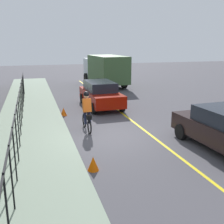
# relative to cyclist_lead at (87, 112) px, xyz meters

# --- Properties ---
(ground_plane) EXTENTS (80.00, 80.00, 0.00)m
(ground_plane) POSITION_rel_cyclist_lead_xyz_m (-1.17, -0.93, -0.91)
(ground_plane) COLOR #48464C
(lane_line_centre) EXTENTS (36.00, 0.12, 0.01)m
(lane_line_centre) POSITION_rel_cyclist_lead_xyz_m (-1.17, -2.53, -0.91)
(lane_line_centre) COLOR yellow
(lane_line_centre) RESTS_ON ground
(sidewalk) EXTENTS (40.00, 3.20, 0.15)m
(sidewalk) POSITION_rel_cyclist_lead_xyz_m (-1.17, 2.47, -0.84)
(sidewalk) COLOR gray
(sidewalk) RESTS_ON ground
(iron_fence) EXTENTS (19.30, 0.04, 1.60)m
(iron_fence) POSITION_rel_cyclist_lead_xyz_m (-0.17, 2.87, 0.37)
(iron_fence) COLOR black
(iron_fence) RESTS_ON sidewalk
(cyclist_lead) EXTENTS (1.71, 0.37, 1.83)m
(cyclist_lead) POSITION_rel_cyclist_lead_xyz_m (0.00, 0.00, 0.00)
(cyclist_lead) COLOR black
(cyclist_lead) RESTS_ON ground
(parked_sedan_rear) EXTENTS (4.45, 2.01, 1.58)m
(parked_sedan_rear) POSITION_rel_cyclist_lead_xyz_m (4.47, -1.76, -0.09)
(parked_sedan_rear) COLOR #8E0F02
(parked_sedan_rear) RESTS_ON ground
(box_truck_background) EXTENTS (6.85, 2.90, 2.78)m
(box_truck_background) POSITION_rel_cyclist_lead_xyz_m (12.62, -4.23, 0.64)
(box_truck_background) COLOR #395830
(box_truck_background) RESTS_ON ground
(traffic_cone_near) EXTENTS (0.36, 0.36, 0.45)m
(traffic_cone_near) POSITION_rel_cyclist_lead_xyz_m (3.01, 0.72, -0.69)
(traffic_cone_near) COLOR #F65B0C
(traffic_cone_near) RESTS_ON ground
(traffic_cone_far) EXTENTS (0.36, 0.36, 0.46)m
(traffic_cone_far) POSITION_rel_cyclist_lead_xyz_m (-3.95, 0.61, -0.68)
(traffic_cone_far) COLOR #F15A03
(traffic_cone_far) RESTS_ON ground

